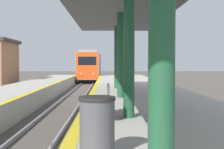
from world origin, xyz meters
name	(u,v)px	position (x,y,z in m)	size (l,w,h in m)	color
train	(90,66)	(0.00, 44.66, 2.17)	(2.82, 16.51, 4.26)	black
station_canopy	(124,2)	(3.00, 9.64, 4.81)	(4.65, 20.77, 4.01)	#1E5133
trash_bin	(97,126)	(2.21, 3.37, 1.55)	(0.61, 0.61, 0.99)	#4C4C51
bench	(104,100)	(2.29, 7.07, 1.54)	(0.44, 1.82, 0.92)	#4C4C51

